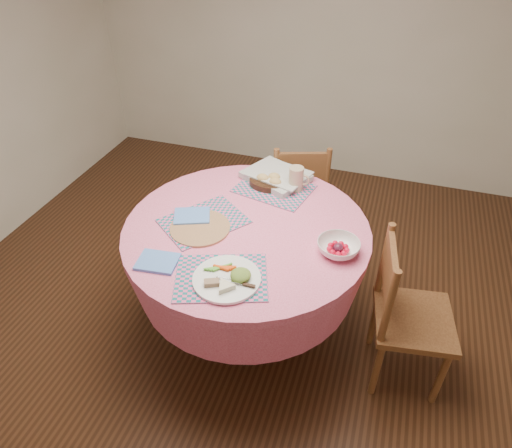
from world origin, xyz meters
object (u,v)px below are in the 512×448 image
Objects in this scene: wicker_trivet at (200,228)px; dinner_plate at (228,279)px; chair_back at (298,194)px; bread_bowl at (270,181)px; latte_mug at (297,179)px; dining_table at (247,256)px; chair_right at (405,313)px; fruit_bowl at (338,248)px.

dinner_plate is (0.26, -0.31, 0.01)m from wicker_trivet.
chair_back reaches higher than dinner_plate.
bread_bowl is 0.16m from latte_mug.
dinner_plate reaches higher than dining_table.
bread_bowl is at bearing 61.37° from chair_back.
dining_table is 4.13× the size of wicker_trivet.
chair_back is 2.81× the size of wicker_trivet.
chair_right is at bearing -33.37° from latte_mug.
chair_back is 1.27m from dinner_plate.
dining_table is at bearing 21.78° from wicker_trivet.
dinner_plate is (0.05, -0.39, 0.22)m from dining_table.
chair_right reaches higher than dinner_plate.
dinner_plate is at bearing -97.35° from latte_mug.
chair_back is 6.22× the size of latte_mug.
latte_mug reaches higher than dinner_plate.
bread_bowl reaches higher than dinner_plate.
fruit_bowl is at bearing -44.22° from bread_bowl.
chair_back is at bearing 79.93° from bread_bowl.
chair_right is 1.00m from bread_bowl.
dining_table is 0.84m from chair_back.
bread_bowl is 0.65m from fruit_bowl.
dining_table is at bearing 78.83° from chair_right.
bread_bowl is 1.70× the size of latte_mug.
chair_right is 6.29× the size of latte_mug.
chair_right reaches higher than dining_table.
chair_back reaches higher than dining_table.
dinner_plate is 1.29× the size of bread_bowl.
chair_right is at bearing 2.52° from wicker_trivet.
fruit_bowl is (0.42, 0.34, 0.01)m from dinner_plate.
dining_table is 0.84m from chair_right.
fruit_bowl reaches higher than dinner_plate.
chair_right is 0.49m from fruit_bowl.
chair_right is 3.38× the size of fruit_bowl.
chair_back is 0.58m from latte_mug.
chair_back is at bearing 72.28° from wicker_trivet.
latte_mug is at bearing 81.38° from chair_back.
dinner_plate is at bearing -49.48° from wicker_trivet.
chair_back is 1.03m from fruit_bowl.
chair_back is 3.67× the size of bread_bowl.
wicker_trivet is 0.53m from bread_bowl.
latte_mug is at bearing 82.65° from dinner_plate.
chair_right is at bearing 112.24° from chair_back.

